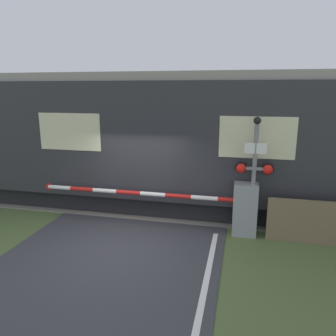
# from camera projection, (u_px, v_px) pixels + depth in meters

# --- Properties ---
(ground_plane) EXTENTS (80.00, 80.00, 0.00)m
(ground_plane) POSITION_uv_depth(u_px,v_px,m) (123.00, 243.00, 8.00)
(ground_plane) COLOR #4C6033
(track_bed) EXTENTS (36.00, 3.20, 0.13)m
(track_bed) POSITION_uv_depth(u_px,v_px,m) (155.00, 202.00, 10.88)
(track_bed) COLOR slate
(track_bed) RESTS_ON ground_plane
(train) EXTENTS (18.70, 3.14, 4.12)m
(train) POSITION_uv_depth(u_px,v_px,m) (254.00, 143.00, 9.72)
(train) COLOR black
(train) RESTS_ON ground_plane
(crossing_barrier) EXTENTS (5.96, 0.44, 1.37)m
(crossing_barrier) POSITION_uv_depth(u_px,v_px,m) (227.00, 207.00, 8.42)
(crossing_barrier) COLOR gray
(crossing_barrier) RESTS_ON ground_plane
(signal_post) EXTENTS (0.94, 0.26, 3.02)m
(signal_post) POSITION_uv_depth(u_px,v_px,m) (254.00, 170.00, 8.06)
(signal_post) COLOR gray
(signal_post) RESTS_ON ground_plane
(roadside_fence) EXTENTS (3.14, 0.06, 1.10)m
(roadside_fence) POSITION_uv_depth(u_px,v_px,m) (336.00, 224.00, 7.74)
(roadside_fence) COLOR #726047
(roadside_fence) RESTS_ON ground_plane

